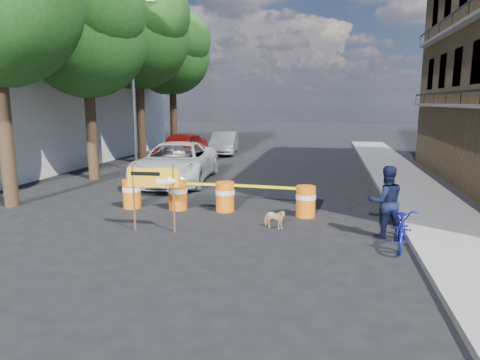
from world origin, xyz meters
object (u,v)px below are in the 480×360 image
at_px(sedan_red, 181,148).
at_px(sedan_silver, 224,143).
at_px(barrel_far_left, 132,193).
at_px(suv_white, 176,163).
at_px(dog, 274,219).
at_px(barrel_mid_left, 178,195).
at_px(pedestrian, 386,202).
at_px(detour_sign, 159,183).
at_px(barrel_mid_right, 225,196).
at_px(bicycle, 404,207).
at_px(barrel_far_right, 306,201).

relative_size(sedan_red, sedan_silver, 1.14).
bearing_deg(barrel_far_left, suv_white, 91.60).
xyz_separation_m(barrel_far_left, dog, (4.67, -1.36, -0.20)).
xyz_separation_m(barrel_mid_left, sedan_red, (-3.38, 10.04, 0.36)).
relative_size(pedestrian, suv_white, 0.30).
distance_m(barrel_mid_left, detour_sign, 2.43).
height_order(barrel_mid_right, detour_sign, detour_sign).
bearing_deg(detour_sign, sedan_silver, 95.34).
bearing_deg(suv_white, sedan_red, 101.46).
xyz_separation_m(bicycle, suv_white, (-7.84, 6.65, -0.12)).
relative_size(barrel_far_left, sedan_red, 0.19).
bearing_deg(barrel_mid_left, detour_sign, -81.47).
bearing_deg(dog, barrel_far_right, -12.36).
bearing_deg(barrel_far_right, pedestrian, -37.48).
bearing_deg(detour_sign, barrel_mid_right, 61.67).
xyz_separation_m(pedestrian, sedan_silver, (-7.92, 15.94, -0.19)).
distance_m(barrel_far_left, sedan_silver, 14.43).
xyz_separation_m(barrel_mid_left, sedan_silver, (-1.99, 14.34, 0.23)).
relative_size(barrel_mid_left, sedan_silver, 0.21).
bearing_deg(bicycle, suv_white, 149.50).
bearing_deg(bicycle, barrel_far_right, 146.00).
bearing_deg(sedan_red, barrel_mid_left, -69.81).
bearing_deg(sedan_silver, bicycle, -71.19).
bearing_deg(barrel_far_right, sedan_silver, 112.31).
xyz_separation_m(bicycle, sedan_red, (-9.60, 12.32, -0.11)).
height_order(barrel_mid_left, barrel_far_right, same).
relative_size(bicycle, suv_white, 0.32).
xyz_separation_m(detour_sign, bicycle, (5.88, -0.00, -0.33)).
relative_size(barrel_mid_left, sedan_red, 0.19).
distance_m(barrel_far_left, sedan_red, 10.30).
bearing_deg(bicycle, sedan_silver, 126.10).
relative_size(barrel_far_right, suv_white, 0.15).
bearing_deg(bicycle, pedestrian, 123.87).
height_order(dog, sedan_silver, sedan_silver).
xyz_separation_m(bicycle, dog, (-3.05, 0.84, -0.67)).
xyz_separation_m(barrel_far_left, barrel_far_right, (5.41, 0.01, 0.00)).
bearing_deg(barrel_mid_left, barrel_far_right, -1.02).
bearing_deg(suv_white, barrel_far_left, -94.15).
xyz_separation_m(bicycle, sedan_silver, (-8.22, 16.62, -0.24)).
xyz_separation_m(barrel_far_left, suv_white, (-0.12, 4.45, 0.35)).
xyz_separation_m(barrel_far_right, suv_white, (-5.54, 4.44, 0.35)).
distance_m(barrel_far_right, pedestrian, 2.56).
relative_size(barrel_mid_right, suv_white, 0.15).
distance_m(dog, sedan_silver, 16.61).
xyz_separation_m(barrel_mid_right, dog, (1.70, -1.53, -0.20)).
bearing_deg(dog, sedan_silver, 34.20).
bearing_deg(barrel_mid_left, sedan_red, 108.59).
distance_m(detour_sign, pedestrian, 5.63).
bearing_deg(barrel_far_left, sedan_red, 100.54).
bearing_deg(suv_white, barrel_far_right, -44.47).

